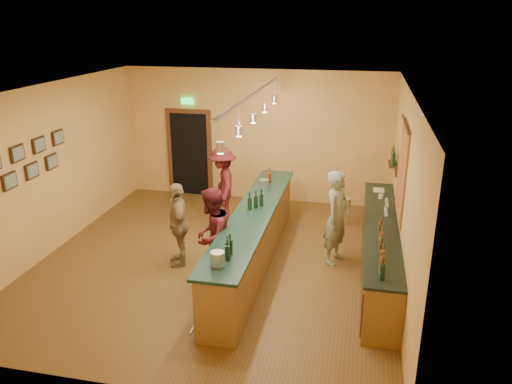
% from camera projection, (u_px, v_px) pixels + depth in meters
% --- Properties ---
extents(floor, '(7.00, 7.00, 0.00)m').
position_uv_depth(floor, '(217.00, 261.00, 9.42)').
color(floor, brown).
rests_on(floor, ground).
extents(ceiling, '(6.50, 7.00, 0.02)m').
position_uv_depth(ceiling, '(212.00, 90.00, 8.34)').
color(ceiling, silver).
rests_on(ceiling, wall_back).
extents(wall_back, '(6.50, 0.02, 3.20)m').
position_uv_depth(wall_back, '(256.00, 136.00, 12.10)').
color(wall_back, tan).
rests_on(wall_back, floor).
extents(wall_front, '(6.50, 0.02, 3.20)m').
position_uv_depth(wall_front, '(126.00, 274.00, 5.66)').
color(wall_front, tan).
rests_on(wall_front, floor).
extents(wall_left, '(0.02, 7.00, 3.20)m').
position_uv_depth(wall_left, '(51.00, 169.00, 9.52)').
color(wall_left, tan).
rests_on(wall_left, floor).
extents(wall_right, '(0.02, 7.00, 3.20)m').
position_uv_depth(wall_right, '(403.00, 193.00, 8.23)').
color(wall_right, tan).
rests_on(wall_right, floor).
extents(doorway, '(1.15, 0.09, 2.48)m').
position_uv_depth(doorway, '(190.00, 151.00, 12.57)').
color(doorway, black).
rests_on(doorway, wall_back).
extents(tapestry, '(0.03, 1.40, 1.60)m').
position_uv_depth(tapestry, '(402.00, 172.00, 8.52)').
color(tapestry, maroon).
rests_on(tapestry, wall_right).
extents(bottle_shelf, '(0.17, 0.55, 0.54)m').
position_uv_depth(bottle_shelf, '(394.00, 159.00, 9.98)').
color(bottle_shelf, '#452214').
rests_on(bottle_shelf, wall_right).
extents(picture_grid, '(0.06, 2.20, 0.70)m').
position_uv_depth(picture_grid, '(25.00, 162.00, 8.71)').
color(picture_grid, '#382111').
rests_on(picture_grid, wall_left).
extents(back_counter, '(0.60, 4.55, 1.27)m').
position_uv_depth(back_counter, '(380.00, 248.00, 8.83)').
color(back_counter, brown).
rests_on(back_counter, floor).
extents(tasting_bar, '(0.74, 5.10, 1.38)m').
position_uv_depth(tasting_bar, '(253.00, 235.00, 9.07)').
color(tasting_bar, brown).
rests_on(tasting_bar, floor).
extents(pendant_track, '(0.11, 4.60, 0.50)m').
position_uv_depth(pendant_track, '(253.00, 104.00, 8.27)').
color(pendant_track, silver).
rests_on(pendant_track, ceiling).
extents(bartender, '(0.63, 0.75, 1.77)m').
position_uv_depth(bartender, '(337.00, 218.00, 9.11)').
color(bartender, gray).
rests_on(bartender, floor).
extents(customer_a, '(0.76, 0.91, 1.71)m').
position_uv_depth(customer_a, '(212.00, 237.00, 8.39)').
color(customer_a, '#59191E').
rests_on(customer_a, floor).
extents(customer_b, '(0.73, 1.00, 1.58)m').
position_uv_depth(customer_b, '(178.00, 224.00, 9.07)').
color(customer_b, '#997A51').
rests_on(customer_b, floor).
extents(customer_c, '(0.96, 1.24, 1.68)m').
position_uv_depth(customer_c, '(223.00, 185.00, 11.01)').
color(customer_c, '#59191E').
rests_on(customer_c, floor).
extents(bar_stool, '(0.31, 0.31, 0.64)m').
position_uv_depth(bar_stool, '(344.00, 204.00, 10.83)').
color(bar_stool, tan).
rests_on(bar_stool, floor).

